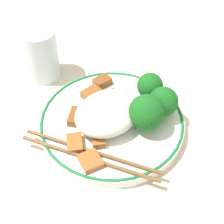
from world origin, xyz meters
TOP-DOWN VIEW (x-y plane):
  - ground_plane at (0.00, 0.00)m, footprint 3.00×3.00m
  - plate at (0.00, 0.00)m, footprint 0.24×0.24m
  - rice_mound at (-0.01, 0.00)m, footprint 0.11×0.09m
  - broccoli_back_left at (0.03, -0.04)m, footprint 0.06×0.06m
  - broccoli_back_center at (0.07, -0.04)m, footprint 0.05×0.05m
  - broccoli_back_right at (0.08, 0.00)m, footprint 0.04×0.04m
  - meat_near_front at (0.03, 0.04)m, footprint 0.02×0.03m
  - meat_near_left at (-0.04, -0.02)m, footprint 0.03×0.04m
  - meat_near_right at (-0.04, 0.03)m, footprint 0.04×0.04m
  - meat_near_back at (0.04, 0.08)m, footprint 0.03×0.02m
  - meat_on_rice_edge at (0.01, 0.06)m, footprint 0.03×0.03m
  - meat_mid_left at (-0.08, -0.01)m, footprint 0.04×0.04m
  - meat_mid_right at (-0.08, -0.05)m, footprint 0.04×0.04m
  - chopsticks at (-0.07, -0.04)m, footprint 0.13×0.20m
  - drinking_glass at (-0.02, 0.18)m, footprint 0.06×0.06m

SIDE VIEW (x-z plane):
  - ground_plane at x=0.00m, z-range 0.00..0.00m
  - plate at x=0.00m, z-range 0.00..0.02m
  - chopsticks at x=-0.07m, z-range 0.02..0.02m
  - meat_near_front at x=0.03m, z-range 0.02..0.03m
  - meat_mid_right at x=-0.08m, z-range 0.02..0.03m
  - meat_mid_left at x=-0.08m, z-range 0.02..0.03m
  - meat_near_left at x=-0.04m, z-range 0.02..0.03m
  - meat_on_rice_edge at x=0.01m, z-range 0.02..0.03m
  - meat_near_right at x=-0.04m, z-range 0.02..0.03m
  - meat_near_back at x=0.04m, z-range 0.02..0.03m
  - rice_mound at x=-0.01m, z-range 0.02..0.06m
  - broccoli_back_center at x=0.07m, z-range 0.02..0.07m
  - broccoli_back_right at x=0.08m, z-range 0.02..0.08m
  - drinking_glass at x=-0.02m, z-range 0.00..0.10m
  - broccoli_back_left at x=0.03m, z-range 0.02..0.08m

